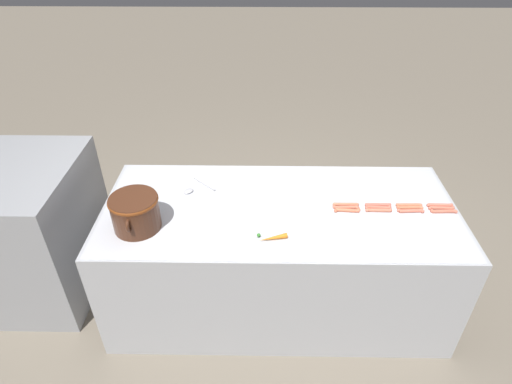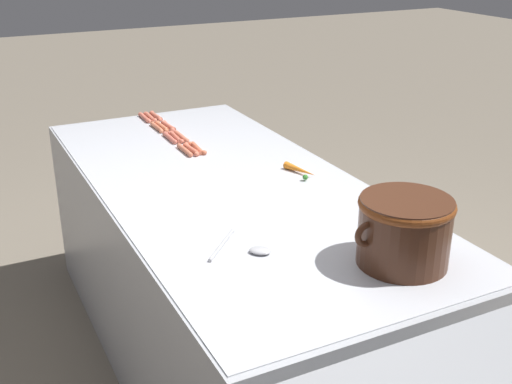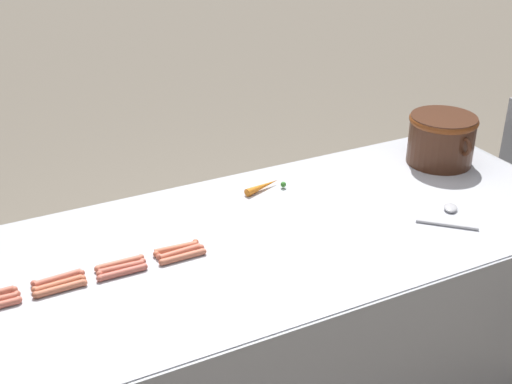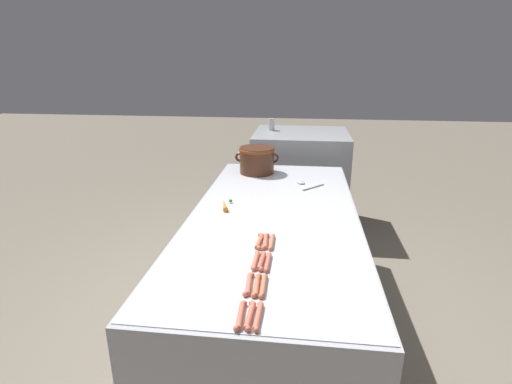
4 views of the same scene
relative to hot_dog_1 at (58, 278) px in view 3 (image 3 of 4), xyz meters
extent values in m
cube|color=#ADAFB5|center=(0.04, 0.82, -0.44)|extent=(1.01, 2.27, 0.85)
cube|color=silver|center=(0.04, 0.82, -0.01)|extent=(0.99, 2.22, 0.00)
sphere|color=#CE6951|center=(0.00, -0.13, 0.00)|extent=(0.02, 0.02, 0.02)
cylinder|color=#D66C55|center=(0.00, 0.00, 0.00)|extent=(0.03, 0.15, 0.02)
sphere|color=#D66C55|center=(0.00, -0.07, 0.00)|extent=(0.02, 0.02, 0.02)
sphere|color=#D66C55|center=(0.00, 0.07, 0.00)|extent=(0.02, 0.02, 0.02)
cylinder|color=#D27256|center=(0.00, 0.20, 0.00)|extent=(0.02, 0.15, 0.02)
sphere|color=#D27256|center=(0.00, 0.13, 0.00)|extent=(0.02, 0.02, 0.02)
sphere|color=#D27256|center=(0.00, 0.27, 0.00)|extent=(0.02, 0.02, 0.02)
cylinder|color=#D76D4C|center=(0.00, 0.40, 0.00)|extent=(0.03, 0.15, 0.02)
sphere|color=#D76D4C|center=(0.01, 0.32, 0.00)|extent=(0.02, 0.02, 0.02)
sphere|color=#D76D4C|center=(-0.01, 0.47, 0.00)|extent=(0.02, 0.02, 0.02)
sphere|color=#CF6C54|center=(0.03, -0.13, 0.00)|extent=(0.02, 0.02, 0.02)
cylinder|color=#D2704D|center=(0.03, 0.00, 0.00)|extent=(0.03, 0.15, 0.02)
sphere|color=#D2704D|center=(0.03, -0.08, 0.00)|extent=(0.02, 0.02, 0.02)
sphere|color=#D2704D|center=(0.04, 0.07, 0.00)|extent=(0.02, 0.02, 0.02)
cylinder|color=#CB6650|center=(0.03, 0.20, 0.00)|extent=(0.03, 0.15, 0.02)
sphere|color=#CB6650|center=(0.04, 0.12, 0.00)|extent=(0.02, 0.02, 0.02)
sphere|color=#CB6650|center=(0.03, 0.27, 0.00)|extent=(0.02, 0.02, 0.02)
cylinder|color=#D56C52|center=(0.03, 0.40, 0.00)|extent=(0.03, 0.15, 0.02)
sphere|color=#D56C52|center=(0.03, 0.33, 0.00)|extent=(0.02, 0.02, 0.02)
sphere|color=#D56C52|center=(0.03, 0.47, 0.00)|extent=(0.02, 0.02, 0.02)
sphere|color=#D66C55|center=(0.06, -0.13, 0.00)|extent=(0.02, 0.02, 0.02)
cylinder|color=#CC6F4E|center=(0.06, -0.01, 0.00)|extent=(0.02, 0.15, 0.02)
sphere|color=#CC6F4E|center=(0.06, -0.08, 0.00)|extent=(0.02, 0.02, 0.02)
sphere|color=#CC6F4E|center=(0.06, 0.07, 0.00)|extent=(0.02, 0.02, 0.02)
cylinder|color=#CB6653|center=(0.06, 0.19, 0.00)|extent=(0.02, 0.15, 0.02)
sphere|color=#CB6653|center=(0.06, 0.12, 0.00)|extent=(0.02, 0.02, 0.02)
sphere|color=#CB6653|center=(0.06, 0.26, 0.00)|extent=(0.02, 0.02, 0.02)
cylinder|color=#CC7052|center=(0.06, 0.40, 0.00)|extent=(0.02, 0.15, 0.02)
sphere|color=#CC7052|center=(0.06, 0.32, 0.00)|extent=(0.02, 0.02, 0.02)
sphere|color=#CC7052|center=(0.06, 0.47, 0.00)|extent=(0.02, 0.02, 0.02)
cylinder|color=#472616|center=(-0.17, 1.68, 0.10)|extent=(0.28, 0.28, 0.21)
torus|color=brown|center=(-0.17, 1.68, 0.19)|extent=(0.29, 0.29, 0.03)
torus|color=#472616|center=(-0.30, 1.68, 0.12)|extent=(0.08, 0.02, 0.08)
torus|color=#472616|center=(-0.03, 1.68, 0.12)|extent=(0.08, 0.02, 0.08)
cylinder|color=#B7B7BC|center=(0.29, 1.33, -0.01)|extent=(0.16, 0.17, 0.01)
ellipsoid|color=#B7B7BC|center=(0.20, 1.43, 0.00)|extent=(0.09, 0.08, 0.02)
cone|color=orange|center=(-0.27, 0.87, 0.00)|extent=(0.08, 0.17, 0.03)
sphere|color=#387F2D|center=(-0.25, 0.95, 0.00)|extent=(0.02, 0.02, 0.02)
camera|label=1|loc=(-2.11, 0.94, 1.62)|focal=29.63mm
camera|label=2|loc=(1.02, 3.04, 0.95)|focal=45.06mm
camera|label=3|loc=(1.85, -0.24, 1.21)|focal=47.12mm
camera|label=4|loc=(0.19, -1.36, 0.87)|focal=27.17mm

